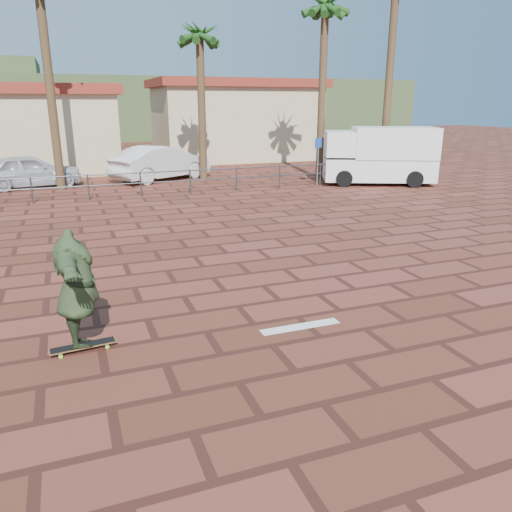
{
  "coord_description": "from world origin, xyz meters",
  "views": [
    {
      "loc": [
        -2.71,
        -8.11,
        3.62
      ],
      "look_at": [
        0.51,
        0.42,
        0.8
      ],
      "focal_mm": 35.0,
      "sensor_mm": 36.0,
      "label": 1
    }
  ],
  "objects_px": {
    "car_silver": "(30,171)",
    "skateboarder": "(77,289)",
    "campervan": "(380,154)",
    "car_white": "(161,163)",
    "longboard": "(83,346)"
  },
  "relations": [
    {
      "from": "campervan",
      "to": "car_silver",
      "type": "distance_m",
      "value": 15.66
    },
    {
      "from": "car_silver",
      "to": "campervan",
      "type": "bearing_deg",
      "value": -116.24
    },
    {
      "from": "skateboarder",
      "to": "car_white",
      "type": "distance_m",
      "value": 17.61
    },
    {
      "from": "campervan",
      "to": "car_white",
      "type": "height_order",
      "value": "campervan"
    },
    {
      "from": "car_silver",
      "to": "car_white",
      "type": "height_order",
      "value": "car_white"
    },
    {
      "from": "car_white",
      "to": "car_silver",
      "type": "bearing_deg",
      "value": 63.63
    },
    {
      "from": "car_silver",
      "to": "car_white",
      "type": "xyz_separation_m",
      "value": [
        5.84,
        0.26,
        0.1
      ]
    },
    {
      "from": "skateboarder",
      "to": "car_white",
      "type": "relative_size",
      "value": 0.45
    },
    {
      "from": "car_silver",
      "to": "skateboarder",
      "type": "bearing_deg",
      "value": 175.56
    },
    {
      "from": "skateboarder",
      "to": "campervan",
      "type": "xyz_separation_m",
      "value": [
        13.51,
        12.28,
        0.33
      ]
    },
    {
      "from": "campervan",
      "to": "car_white",
      "type": "bearing_deg",
      "value": 176.41
    },
    {
      "from": "campervan",
      "to": "car_white",
      "type": "xyz_separation_m",
      "value": [
        -9.14,
        4.78,
        -0.52
      ]
    },
    {
      "from": "longboard",
      "to": "car_white",
      "type": "bearing_deg",
      "value": 69.53
    },
    {
      "from": "campervan",
      "to": "car_silver",
      "type": "bearing_deg",
      "value": -172.79
    },
    {
      "from": "campervan",
      "to": "skateboarder",
      "type": "bearing_deg",
      "value": -113.73
    }
  ]
}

